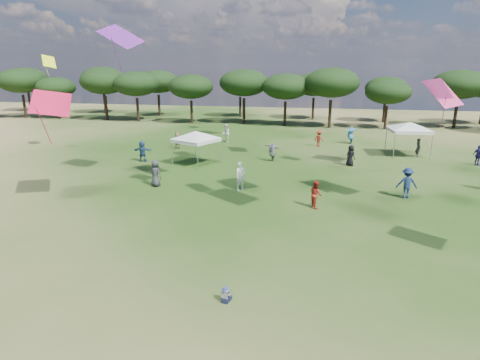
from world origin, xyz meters
name	(u,v)px	position (x,y,z in m)	size (l,w,h in m)	color
ground	(212,347)	(0.00, 0.00, 0.00)	(140.00, 140.00, 0.00)	#284815
tree_line	(325,84)	(2.39, 47.41, 5.42)	(108.78, 17.63, 7.77)	black
tent_left	(196,133)	(-7.24, 20.93, 2.57)	(5.39, 5.39, 2.99)	gray
tent_right	(410,123)	(9.92, 27.86, 2.87)	(6.46, 6.46, 3.29)	gray
toddler	(226,295)	(-0.17, 2.26, 0.24)	(0.39, 0.43, 0.55)	black
festival_crowd	(296,151)	(0.47, 23.70, 0.87)	(27.91, 22.06, 1.92)	silver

